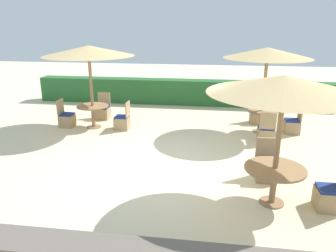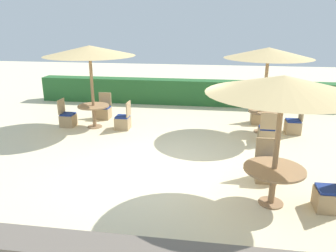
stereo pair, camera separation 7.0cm
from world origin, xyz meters
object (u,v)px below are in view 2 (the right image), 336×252
object	(u,v)px
patio_chair_back_right_east	(293,125)
parasol_front_right	(284,85)
patio_chair_back_right_south	(266,133)
round_table_front_right	(274,175)
patio_chair_front_right_east	(329,197)
round_table_back_right	(263,116)
round_table_back_left	(94,110)
patio_chair_front_right_north	(265,169)
patio_chair_back_left_north	(104,112)
patio_chair_back_left_east	(123,121)
parasol_back_right	(268,53)
patio_chair_back_right_north	(258,116)
parasol_back_left	(89,51)
patio_chair_back_left_west	(68,119)

from	to	relation	value
patio_chair_back_right_east	parasol_front_right	bearing A→B (deg)	163.61
parasol_front_right	patio_chair_back_right_south	bearing A→B (deg)	84.15
round_table_front_right	patio_chair_back_right_east	distance (m)	4.68
patio_chair_front_right_east	round_table_back_right	world-z (taller)	patio_chair_front_right_east
round_table_back_left	round_table_back_right	world-z (taller)	round_table_back_left
round_table_front_right	patio_chair_front_right_north	size ratio (longest dim) A/B	1.25
round_table_back_left	patio_chair_back_left_north	world-z (taller)	patio_chair_back_left_north
patio_chair_back_left_east	parasol_back_right	size ratio (longest dim) A/B	0.35
parasol_back_right	patio_chair_back_right_south	distance (m)	2.41
round_table_back_left	patio_chair_back_left_north	bearing A→B (deg)	91.23
patio_chair_front_right_north	patio_chair_back_right_east	distance (m)	3.68
patio_chair_back_left_east	parasol_back_right	bearing A→B (deg)	-85.53
patio_chair_front_right_east	round_table_back_left	bearing A→B (deg)	55.85
patio_chair_front_right_east	patio_chair_front_right_north	bearing A→B (deg)	43.21
patio_chair_back_left_north	patio_chair_back_right_north	size ratio (longest dim) A/B	1.00
round_table_back_right	parasol_back_left	bearing A→B (deg)	-176.81
parasol_front_right	round_table_back_left	world-z (taller)	parasol_front_right
patio_chair_back_left_north	patio_chair_back_left_east	bearing A→B (deg)	133.76
patio_chair_front_right_north	patio_chair_front_right_east	bearing A→B (deg)	133.21
patio_chair_back_left_east	patio_chair_back_left_north	world-z (taller)	same
patio_chair_front_right_east	patio_chair_back_left_west	distance (m)	8.29
patio_chair_back_left_west	patio_chair_back_right_east	bearing A→B (deg)	92.65
patio_chair_back_right_south	patio_chair_back_right_east	world-z (taller)	same
patio_chair_back_left_north	patio_chair_back_left_west	bearing A→B (deg)	49.34
patio_chair_back_left_east	parasol_front_right	bearing A→B (deg)	-134.64
patio_chair_back_right_east	round_table_back_right	bearing A→B (deg)	90.58
parasol_front_right	patio_chair_back_right_east	world-z (taller)	parasol_front_right
round_table_back_right	patio_chair_back_right_south	bearing A→B (deg)	-88.46
patio_chair_back_right_east	patio_chair_back_left_north	bearing A→B (deg)	83.68
round_table_back_left	patio_chair_back_left_west	bearing A→B (deg)	-178.36
patio_chair_back_left_east	patio_chair_back_right_north	bearing A→B (deg)	-73.48
patio_chair_back_left_west	patio_chair_back_right_south	xyz separation A→B (m)	(6.48, -0.57, 0.00)
patio_chair_back_right_north	round_table_back_left	bearing A→B (deg)	13.15
round_table_front_right	patio_chair_front_right_north	distance (m)	1.09
patio_chair_back_left_west	patio_chair_front_right_north	bearing A→B (deg)	63.18
patio_chair_back_left_north	patio_chair_back_right_south	bearing A→B (deg)	163.64
patio_chair_front_right_east	parasol_back_right	xyz separation A→B (m)	(-0.69, 4.52, 2.24)
round_table_front_right	patio_chair_back_left_west	size ratio (longest dim) A/B	1.25
patio_chair_back_left_west	patio_chair_back_right_north	bearing A→B (deg)	101.51
parasol_back_left	patio_chair_back_right_north	bearing A→B (deg)	13.15
patio_chair_front_right_north	patio_chair_back_right_east	world-z (taller)	same
parasol_front_right	patio_chair_back_left_west	distance (m)	7.67
patio_chair_front_right_east	patio_chair_back_right_north	world-z (taller)	same
parasol_back_left	patio_chair_back_right_east	size ratio (longest dim) A/B	3.11
round_table_front_right	patio_chair_back_right_south	xyz separation A→B (m)	(0.36, 3.56, -0.35)
round_table_front_right	patio_chair_back_left_west	distance (m)	7.39
patio_chair_back_left_east	patio_chair_back_left_north	bearing A→B (deg)	43.76
parasol_front_right	round_table_back_left	distance (m)	6.87
patio_chair_back_left_east	parasol_back_right	world-z (taller)	parasol_back_right
parasol_front_right	round_table_back_left	size ratio (longest dim) A/B	2.65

